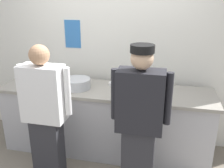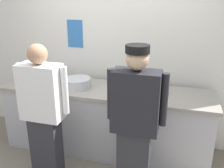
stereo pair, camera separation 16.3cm
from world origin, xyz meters
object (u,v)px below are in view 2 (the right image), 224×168
(plate_stack_front, at_px, (159,90))
(squeeze_bottle_primary, at_px, (141,87))
(plate_stack_rear, at_px, (55,79))
(mixing_bowl_steel, at_px, (77,83))
(chef_near_left, at_px, (43,112))
(ramekin_green_sauce, at_px, (143,86))
(chefs_knife, at_px, (37,78))
(chef_center, at_px, (135,122))
(sheet_tray, at_px, (69,84))
(ramekin_red_sauce, at_px, (113,84))

(plate_stack_front, height_order, squeeze_bottle_primary, squeeze_bottle_primary)
(plate_stack_rear, height_order, mixing_bowl_steel, mixing_bowl_steel)
(chef_near_left, xyz_separation_m, plate_stack_rear, (-0.26, 0.77, 0.11))
(mixing_bowl_steel, xyz_separation_m, ramekin_green_sauce, (0.83, 0.22, -0.04))
(chef_near_left, relative_size, plate_stack_front, 7.11)
(chefs_knife, bearing_deg, chef_near_left, -54.95)
(squeeze_bottle_primary, relative_size, chefs_knife, 0.68)
(chef_center, distance_m, sheet_tray, 1.28)
(chef_center, xyz_separation_m, mixing_bowl_steel, (-0.90, 0.66, 0.10))
(chef_center, height_order, sheet_tray, chef_center)
(squeeze_bottle_primary, distance_m, ramekin_green_sauce, 0.23)
(mixing_bowl_steel, distance_m, ramekin_green_sauce, 0.86)
(ramekin_green_sauce, bearing_deg, sheet_tray, -171.08)
(sheet_tray, relative_size, ramekin_green_sauce, 4.96)
(squeeze_bottle_primary, bearing_deg, chefs_knife, 173.63)
(chef_near_left, height_order, plate_stack_rear, chef_near_left)
(mixing_bowl_steel, distance_m, ramekin_red_sauce, 0.48)
(plate_stack_rear, xyz_separation_m, ramekin_green_sauce, (1.21, 0.10, -0.02))
(plate_stack_rear, distance_m, chefs_knife, 0.33)
(chef_center, height_order, plate_stack_front, chef_center)
(mixing_bowl_steel, height_order, sheet_tray, mixing_bowl_steel)
(chef_center, height_order, squeeze_bottle_primary, chef_center)
(chef_near_left, height_order, chef_center, chef_center)
(chef_near_left, distance_m, ramekin_green_sauce, 1.30)
(ramekin_green_sauce, relative_size, chefs_knife, 0.34)
(plate_stack_front, distance_m, squeeze_bottle_primary, 0.22)
(chef_near_left, relative_size, chef_center, 0.97)
(chef_near_left, height_order, mixing_bowl_steel, chef_near_left)
(mixing_bowl_steel, xyz_separation_m, sheet_tray, (-0.15, 0.07, -0.05))
(plate_stack_rear, distance_m, sheet_tray, 0.24)
(plate_stack_front, relative_size, plate_stack_rear, 1.13)
(sheet_tray, bearing_deg, plate_stack_front, 0.89)
(ramekin_red_sauce, height_order, chefs_knife, ramekin_red_sauce)
(ramekin_green_sauce, xyz_separation_m, ramekin_red_sauce, (-0.40, -0.02, 0.00))
(mixing_bowl_steel, relative_size, ramekin_red_sauce, 3.23)
(chefs_knife, bearing_deg, squeeze_bottle_primary, -6.37)
(plate_stack_front, height_order, mixing_bowl_steel, mixing_bowl_steel)
(ramekin_red_sauce, bearing_deg, chef_near_left, -122.91)
(squeeze_bottle_primary, bearing_deg, chef_center, -85.26)
(chef_near_left, distance_m, plate_stack_rear, 0.82)
(ramekin_red_sauce, bearing_deg, plate_stack_front, -10.82)
(plate_stack_rear, bearing_deg, squeeze_bottle_primary, -5.41)
(squeeze_bottle_primary, xyz_separation_m, ramekin_red_sauce, (-0.41, 0.20, -0.06))
(mixing_bowl_steel, height_order, chefs_knife, mixing_bowl_steel)
(mixing_bowl_steel, bearing_deg, plate_stack_rear, 162.72)
(plate_stack_front, height_order, ramekin_red_sauce, plate_stack_front)
(chef_center, bearing_deg, squeeze_bottle_primary, 94.74)
(chef_center, relative_size, ramekin_red_sauce, 15.05)
(ramekin_red_sauce, bearing_deg, sheet_tray, -166.80)
(plate_stack_rear, relative_size, chefs_knife, 0.72)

